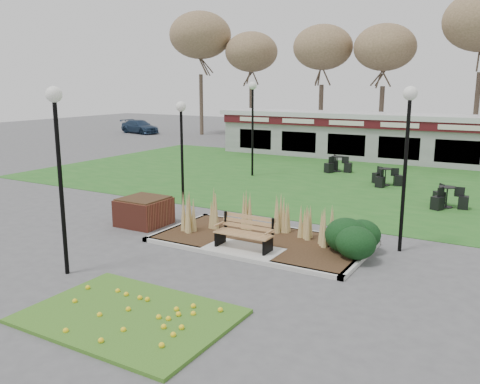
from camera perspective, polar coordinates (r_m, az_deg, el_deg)
The scene contains 18 objects.
ground at distance 14.49m, azimuth 0.08°, elevation -7.01°, with size 100.00×100.00×0.00m, color #515154.
lawn at distance 25.26m, azimuth 13.88°, elevation 0.97°, with size 34.00×16.00×0.02m, color #22611E.
flower_bed at distance 11.02m, azimuth -12.34°, elevation -13.31°, with size 4.20×3.00×0.16m.
planting_bed at distance 14.98m, azimuth 6.94°, elevation -4.97°, with size 6.75×3.40×1.27m.
park_bench at distance 14.51m, azimuth 0.58°, elevation -4.54°, with size 1.70×0.66×0.93m.
brick_planter at distance 17.61m, azimuth -10.74°, elevation -2.13°, with size 1.50×1.50×0.95m.
food_pavilion at distance 32.70m, azimuth 18.03°, elevation 5.82°, with size 24.60×3.40×2.90m.
tree_backdrop at distance 40.58m, azimuth 21.26°, elevation 16.47°, with size 47.24×5.24×10.36m.
lamp_post_near_left at distance 17.55m, azimuth -6.58°, elevation 6.41°, with size 0.34×0.34×4.15m.
lamp_post_near_right at distance 13.05m, azimuth -19.83°, elevation 5.53°, with size 0.39×0.39×4.68m.
lamp_post_mid_left at distance 26.10m, azimuth 1.43°, elevation 9.43°, with size 0.40×0.40×4.82m.
lamp_post_mid_right at distance 14.79m, azimuth 18.30°, elevation 6.31°, with size 0.39×0.39×4.68m.
bistro_set_a at distance 28.13m, azimuth 10.83°, elevation 2.83°, with size 1.43×1.57×0.84m.
bistro_set_b at distance 24.87m, azimuth 15.97°, elevation 1.34°, with size 1.51×1.40×0.81m.
bistro_set_c at distance 21.22m, azimuth 22.17°, elevation -0.89°, with size 1.41×1.54×0.82m.
car_silver at distance 44.44m, azimuth 1.55°, elevation 7.05°, with size 1.86×4.63×1.58m, color silver.
car_black at distance 37.27m, azimuth 2.63°, elevation 5.89°, with size 1.46×4.18×1.38m, color black.
car_blue at distance 49.91m, azimuth -11.20°, elevation 7.21°, with size 1.78×4.37×1.27m, color navy.
Camera 1 is at (6.87, -11.84, 4.76)m, focal length 38.00 mm.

